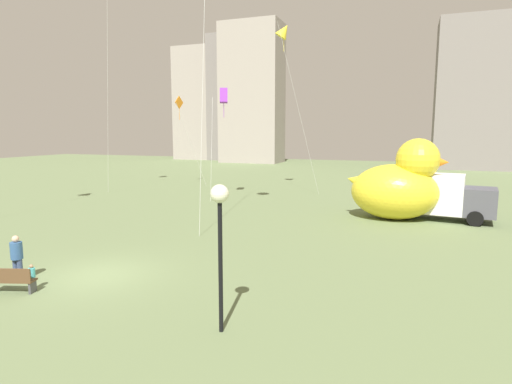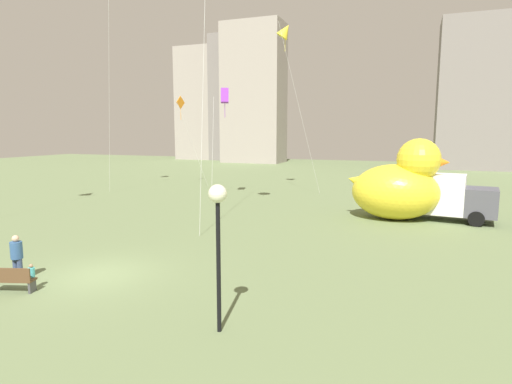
{
  "view_description": "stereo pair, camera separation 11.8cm",
  "coord_description": "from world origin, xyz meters",
  "px_view_note": "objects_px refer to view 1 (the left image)",
  "views": [
    {
      "loc": [
        10.98,
        -12.42,
        5.44
      ],
      "look_at": [
        4.11,
        6.3,
        2.58
      ],
      "focal_mm": 29.45,
      "sensor_mm": 36.0,
      "label": 1
    },
    {
      "loc": [
        11.09,
        -12.38,
        5.44
      ],
      "look_at": [
        4.11,
        6.3,
        2.58
      ],
      "focal_mm": 29.45,
      "sensor_mm": 36.0,
      "label": 2
    }
  ],
  "objects_px": {
    "giant_inflatable_duck": "(398,185)",
    "box_truck": "(436,196)",
    "kite_yellow": "(284,31)",
    "park_bench": "(11,280)",
    "person_adult": "(17,256)",
    "lamppost": "(220,216)",
    "kite_purple": "(224,96)",
    "person_child": "(32,276)",
    "kite_orange": "(180,106)"
  },
  "relations": [
    {
      "from": "giant_inflatable_duck",
      "to": "person_child",
      "type": "bearing_deg",
      "value": -124.12
    },
    {
      "from": "kite_yellow",
      "to": "lamppost",
      "type": "bearing_deg",
      "value": -77.06
    },
    {
      "from": "person_adult",
      "to": "person_child",
      "type": "height_order",
      "value": "person_adult"
    },
    {
      "from": "person_child",
      "to": "kite_yellow",
      "type": "height_order",
      "value": "kite_yellow"
    },
    {
      "from": "person_child",
      "to": "kite_orange",
      "type": "relative_size",
      "value": 0.1
    },
    {
      "from": "park_bench",
      "to": "box_truck",
      "type": "distance_m",
      "value": 23.11
    },
    {
      "from": "person_child",
      "to": "kite_yellow",
      "type": "relative_size",
      "value": 0.06
    },
    {
      "from": "kite_orange",
      "to": "lamppost",
      "type": "bearing_deg",
      "value": -58.01
    },
    {
      "from": "person_adult",
      "to": "box_truck",
      "type": "relative_size",
      "value": 0.26
    },
    {
      "from": "kite_yellow",
      "to": "box_truck",
      "type": "bearing_deg",
      "value": -32.24
    },
    {
      "from": "person_adult",
      "to": "kite_yellow",
      "type": "xyz_separation_m",
      "value": [
        2.7,
        25.02,
        13.03
      ]
    },
    {
      "from": "person_child",
      "to": "giant_inflatable_duck",
      "type": "relative_size",
      "value": 0.15
    },
    {
      "from": "giant_inflatable_duck",
      "to": "box_truck",
      "type": "relative_size",
      "value": 0.93
    },
    {
      "from": "lamppost",
      "to": "kite_purple",
      "type": "height_order",
      "value": "kite_purple"
    },
    {
      "from": "lamppost",
      "to": "box_truck",
      "type": "bearing_deg",
      "value": 70.99
    },
    {
      "from": "giant_inflatable_duck",
      "to": "kite_yellow",
      "type": "height_order",
      "value": "kite_yellow"
    },
    {
      "from": "person_adult",
      "to": "park_bench",
      "type": "bearing_deg",
      "value": -49.85
    },
    {
      "from": "park_bench",
      "to": "person_child",
      "type": "bearing_deg",
      "value": 47.5
    },
    {
      "from": "park_bench",
      "to": "kite_yellow",
      "type": "height_order",
      "value": "kite_yellow"
    },
    {
      "from": "lamppost",
      "to": "kite_purple",
      "type": "distance_m",
      "value": 23.47
    },
    {
      "from": "giant_inflatable_duck",
      "to": "lamppost",
      "type": "distance_m",
      "value": 18.01
    },
    {
      "from": "person_child",
      "to": "kite_orange",
      "type": "bearing_deg",
      "value": 109.69
    },
    {
      "from": "lamppost",
      "to": "park_bench",
      "type": "bearing_deg",
      "value": 179.53
    },
    {
      "from": "person_child",
      "to": "box_truck",
      "type": "relative_size",
      "value": 0.14
    },
    {
      "from": "person_child",
      "to": "giant_inflatable_duck",
      "type": "distance_m",
      "value": 20.58
    },
    {
      "from": "person_child",
      "to": "kite_purple",
      "type": "relative_size",
      "value": 0.1
    },
    {
      "from": "giant_inflatable_duck",
      "to": "kite_yellow",
      "type": "xyz_separation_m",
      "value": [
        -10.04,
        8.53,
        11.82
      ]
    },
    {
      "from": "kite_yellow",
      "to": "person_child",
      "type": "bearing_deg",
      "value": -93.29
    },
    {
      "from": "park_bench",
      "to": "kite_purple",
      "type": "height_order",
      "value": "kite_purple"
    },
    {
      "from": "park_bench",
      "to": "box_truck",
      "type": "bearing_deg",
      "value": 52.12
    },
    {
      "from": "kite_purple",
      "to": "kite_orange",
      "type": "bearing_deg",
      "value": 140.44
    },
    {
      "from": "lamppost",
      "to": "kite_orange",
      "type": "xyz_separation_m",
      "value": [
        -17.0,
        27.21,
        4.79
      ]
    },
    {
      "from": "kite_orange",
      "to": "person_child",
      "type": "bearing_deg",
      "value": -70.31
    },
    {
      "from": "park_bench",
      "to": "kite_yellow",
      "type": "relative_size",
      "value": 0.11
    },
    {
      "from": "kite_yellow",
      "to": "kite_orange",
      "type": "relative_size",
      "value": 1.64
    },
    {
      "from": "kite_purple",
      "to": "kite_yellow",
      "type": "xyz_separation_m",
      "value": [
        3.4,
        5.12,
        5.73
      ]
    },
    {
      "from": "kite_yellow",
      "to": "kite_orange",
      "type": "bearing_deg",
      "value": 173.91
    },
    {
      "from": "person_child",
      "to": "box_truck",
      "type": "distance_m",
      "value": 22.48
    },
    {
      "from": "park_bench",
      "to": "giant_inflatable_duck",
      "type": "relative_size",
      "value": 0.26
    },
    {
      "from": "lamppost",
      "to": "kite_yellow",
      "type": "distance_m",
      "value": 28.8
    },
    {
      "from": "giant_inflatable_duck",
      "to": "kite_orange",
      "type": "distance_m",
      "value": 23.91
    },
    {
      "from": "kite_yellow",
      "to": "park_bench",
      "type": "bearing_deg",
      "value": -94.16
    },
    {
      "from": "box_truck",
      "to": "kite_orange",
      "type": "relative_size",
      "value": 0.73
    },
    {
      "from": "box_truck",
      "to": "kite_purple",
      "type": "relative_size",
      "value": 0.74
    },
    {
      "from": "kite_yellow",
      "to": "giant_inflatable_duck",
      "type": "bearing_deg",
      "value": -40.35
    },
    {
      "from": "person_adult",
      "to": "lamppost",
      "type": "relative_size",
      "value": 0.42
    },
    {
      "from": "person_adult",
      "to": "kite_orange",
      "type": "bearing_deg",
      "value": 107.62
    },
    {
      "from": "giant_inflatable_duck",
      "to": "lamppost",
      "type": "xyz_separation_m",
      "value": [
        -4.05,
        -17.51,
        1.08
      ]
    },
    {
      "from": "person_adult",
      "to": "kite_yellow",
      "type": "bearing_deg",
      "value": 83.85
    },
    {
      "from": "person_adult",
      "to": "lamppost",
      "type": "height_order",
      "value": "lamppost"
    }
  ]
}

